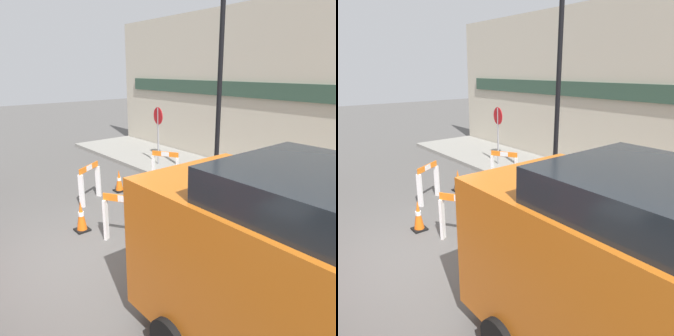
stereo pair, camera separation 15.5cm
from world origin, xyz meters
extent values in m
plane|color=#565451|center=(0.00, 0.00, 0.00)|extent=(60.00, 60.00, 0.00)
cube|color=gray|center=(0.00, 5.97, 0.07)|extent=(18.00, 2.94, 0.14)
cube|color=#BCB29E|center=(0.00, 7.52, 2.75)|extent=(18.00, 0.12, 5.50)
cube|color=#2D4738|center=(0.00, 7.41, 2.80)|extent=(16.20, 0.10, 0.50)
cylinder|color=black|center=(-0.75, 5.06, 0.26)|extent=(0.29, 0.29, 0.24)
cylinder|color=black|center=(-0.75, 5.06, 3.11)|extent=(0.13, 0.13, 5.94)
cylinder|color=gray|center=(-3.81, 5.37, 1.15)|extent=(0.06, 0.06, 2.01)
cylinder|color=red|center=(-3.81, 5.37, 1.88)|extent=(0.60, 0.11, 0.60)
cube|color=white|center=(-1.80, 4.52, 0.47)|extent=(0.12, 0.14, 0.93)
cube|color=white|center=(-2.47, 4.13, 0.47)|extent=(0.12, 0.14, 0.93)
cube|color=orange|center=(-2.14, 4.33, 1.01)|extent=(0.73, 0.44, 0.15)
cube|color=white|center=(-2.14, 4.33, 1.01)|extent=(0.23, 0.15, 0.13)
cube|color=white|center=(-2.67, 2.33, 0.44)|extent=(0.14, 0.12, 0.88)
cube|color=white|center=(-2.25, 1.63, 0.44)|extent=(0.14, 0.12, 0.88)
cube|color=orange|center=(-2.46, 1.98, 0.96)|extent=(0.47, 0.77, 0.15)
cube|color=white|center=(-2.46, 1.98, 0.96)|extent=(0.16, 0.24, 0.14)
cube|color=white|center=(-0.35, 1.27, 0.45)|extent=(0.12, 0.14, 0.89)
cube|color=white|center=(0.40, 1.76, 0.45)|extent=(0.12, 0.14, 0.89)
cube|color=orange|center=(0.02, 1.51, 0.97)|extent=(0.82, 0.54, 0.15)
cube|color=white|center=(0.02, 1.51, 0.97)|extent=(0.26, 0.18, 0.14)
cube|color=white|center=(0.44, 4.09, 0.47)|extent=(0.13, 0.14, 0.95)
cube|color=white|center=(-0.09, 4.55, 0.47)|extent=(0.13, 0.14, 0.95)
cube|color=orange|center=(0.18, 4.32, 1.02)|extent=(0.59, 0.51, 0.15)
cube|color=white|center=(0.18, 4.32, 1.02)|extent=(0.19, 0.17, 0.13)
cube|color=black|center=(0.69, 3.34, 0.02)|extent=(0.30, 0.30, 0.04)
cone|color=orange|center=(0.69, 3.34, 0.25)|extent=(0.23, 0.22, 0.42)
cylinder|color=white|center=(0.69, 3.34, 0.27)|extent=(0.13, 0.13, 0.06)
cube|color=black|center=(-0.80, 4.38, 0.02)|extent=(0.30, 0.30, 0.04)
cone|color=orange|center=(-0.80, 4.38, 0.37)|extent=(0.23, 0.22, 0.65)
cylinder|color=white|center=(-0.80, 4.38, 0.40)|extent=(0.13, 0.13, 0.09)
cube|color=black|center=(-2.64, 2.99, 0.02)|extent=(0.30, 0.30, 0.04)
cone|color=orange|center=(-2.64, 2.99, 0.34)|extent=(0.22, 0.22, 0.60)
cylinder|color=white|center=(-2.64, 2.99, 0.37)|extent=(0.13, 0.13, 0.08)
cube|color=black|center=(-1.04, 1.04, 0.02)|extent=(0.30, 0.30, 0.04)
cone|color=orange|center=(-1.04, 1.04, 0.37)|extent=(0.23, 0.23, 0.66)
cylinder|color=white|center=(-1.04, 1.04, 0.40)|extent=(0.13, 0.13, 0.09)
cylinder|color=#33333D|center=(1.49, 2.28, 0.43)|extent=(0.34, 0.34, 0.86)
cylinder|color=yellow|center=(1.49, 2.28, 1.21)|extent=(0.48, 0.48, 0.71)
sphere|color=beige|center=(1.49, 2.28, 1.67)|extent=(0.25, 0.25, 0.20)
cylinder|color=black|center=(2.81, 2.31, 0.30)|extent=(0.60, 0.18, 0.60)
camera|label=1|loc=(5.23, -1.70, 3.44)|focal=35.00mm
camera|label=2|loc=(5.33, -1.58, 3.44)|focal=35.00mm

